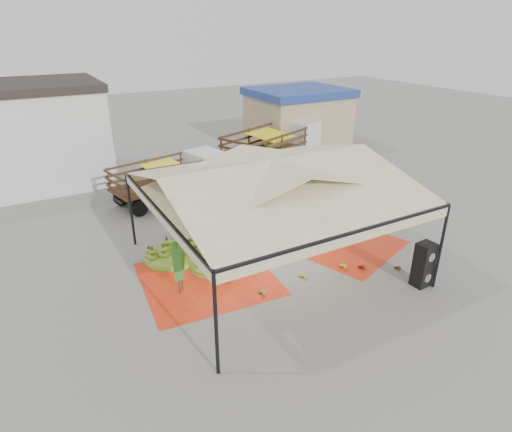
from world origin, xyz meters
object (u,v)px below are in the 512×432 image
truck_left (175,174)px  truck_right (277,142)px  vendor (268,199)px  banana_heap (217,237)px  speaker_stack (423,265)px

truck_left → truck_right: truck_right is taller
vendor → truck_right: size_ratio=0.25×
vendor → banana_heap: bearing=25.5°
banana_heap → speaker_stack: (5.02, -5.57, 0.19)m
banana_heap → truck_right: (7.78, 8.16, 0.91)m
speaker_stack → truck_left: bearing=107.3°
vendor → truck_left: size_ratio=0.31×
vendor → truck_left: (-2.74, 4.55, 0.30)m
truck_left → banana_heap: bearing=-108.1°
banana_heap → truck_left: (0.56, 6.23, 0.64)m
truck_left → truck_right: bearing=2.0°
banana_heap → speaker_stack: speaker_stack is taller
vendor → speaker_stack: bearing=101.8°
vendor → truck_left: bearing=-60.5°
vendor → truck_left: 5.32m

